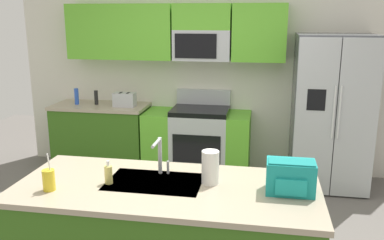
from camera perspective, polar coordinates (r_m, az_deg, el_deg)
kitchen_wall_unit at (r=5.56m, az=1.03°, el=8.00°), size 5.20×0.43×2.60m
back_counter at (r=5.83m, az=-12.13°, el=-2.26°), size 1.26×0.63×0.90m
range_oven at (r=5.49m, az=0.73°, el=-3.06°), size 1.36×0.61×1.10m
refrigerator at (r=5.29m, az=18.38°, el=0.94°), size 0.90×0.76×1.85m
toaster at (r=5.54m, az=-9.16°, el=2.75°), size 0.28×0.16×0.18m
pepper_mill at (r=5.73m, az=-12.89°, el=2.99°), size 0.05×0.05×0.19m
bottle_blue at (r=5.80m, az=-15.41°, el=3.12°), size 0.06×0.06×0.21m
sink_faucet at (r=3.13m, az=-4.41°, el=-4.53°), size 0.08×0.21×0.28m
drink_cup_yellow at (r=3.04m, az=-18.88°, el=-7.71°), size 0.08×0.08×0.27m
soap_dispenser at (r=3.05m, az=-11.29°, el=-7.26°), size 0.06×0.06×0.17m
paper_towel_roll at (r=2.98m, az=2.51°, el=-6.44°), size 0.12×0.12×0.24m
backpack at (r=2.90m, az=13.24°, el=-7.47°), size 0.32×0.22×0.23m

